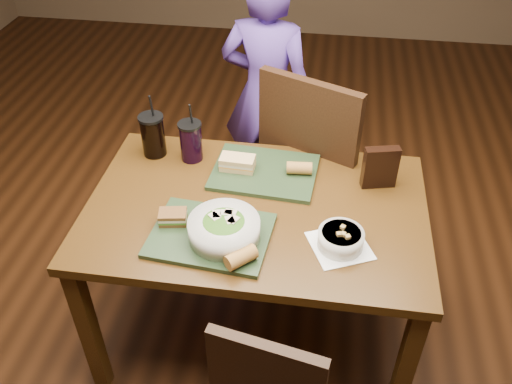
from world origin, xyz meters
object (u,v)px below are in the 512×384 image
(baguette_far, at_px, (299,168))
(cup_berry, at_px, (191,141))
(soup_bowl, at_px, (341,239))
(chip_bag, at_px, (380,167))
(sandwich_far, at_px, (237,163))
(cup_cola, at_px, (153,135))
(baguette_near, at_px, (241,257))
(chair_far, at_px, (306,162))
(tray_near, at_px, (211,235))
(tray_far, at_px, (265,172))
(diner, at_px, (266,95))
(dining_table, at_px, (256,224))
(sandwich_near, at_px, (173,217))
(salad_bowl, at_px, (224,228))

(baguette_far, distance_m, cup_berry, 0.47)
(soup_bowl, bearing_deg, baguette_far, 114.93)
(soup_bowl, height_order, chip_bag, chip_bag)
(sandwich_far, height_order, cup_cola, cup_cola)
(baguette_near, distance_m, baguette_far, 0.55)
(chair_far, relative_size, cup_berry, 4.04)
(baguette_far, relative_size, cup_berry, 0.38)
(cup_cola, bearing_deg, cup_berry, -4.01)
(tray_near, xyz_separation_m, sandwich_far, (0.03, 0.40, 0.04))
(sandwich_far, relative_size, cup_berry, 0.54)
(chip_bag, bearing_deg, cup_cola, 161.16)
(tray_near, height_order, tray_far, same)
(tray_far, bearing_deg, soup_bowl, -50.04)
(diner, distance_m, chip_bag, 0.98)
(soup_bowl, bearing_deg, chair_far, 103.00)
(dining_table, distance_m, tray_far, 0.23)
(baguette_near, relative_size, cup_cola, 0.38)
(soup_bowl, distance_m, cup_cola, 0.93)
(sandwich_near, bearing_deg, cup_cola, 114.70)
(baguette_near, bearing_deg, tray_near, 136.53)
(baguette_far, distance_m, chip_bag, 0.32)
(soup_bowl, distance_m, baguette_far, 0.42)
(tray_near, relative_size, soup_bowl, 1.63)
(dining_table, height_order, baguette_near, baguette_near)
(chair_far, height_order, sandwich_far, chair_far)
(dining_table, height_order, soup_bowl, soup_bowl)
(tray_far, bearing_deg, sandwich_near, -128.40)
(baguette_near, bearing_deg, baguette_far, 74.31)
(chair_far, bearing_deg, dining_table, -107.10)
(sandwich_near, bearing_deg, chair_far, 56.82)
(chip_bag, bearing_deg, dining_table, -170.24)
(sandwich_far, xyz_separation_m, chip_bag, (0.57, -0.01, 0.04))
(salad_bowl, height_order, baguette_near, salad_bowl)
(cup_berry, bearing_deg, chair_far, 27.90)
(sandwich_far, distance_m, baguette_near, 0.53)
(tray_near, bearing_deg, cup_berry, 111.26)
(dining_table, height_order, tray_near, tray_near)
(salad_bowl, distance_m, baguette_far, 0.47)
(chair_far, bearing_deg, tray_far, -116.38)
(salad_bowl, height_order, sandwich_near, salad_bowl)
(salad_bowl, height_order, sandwich_far, salad_bowl)
(chair_far, height_order, diner, diner)
(sandwich_far, bearing_deg, chair_far, 49.99)
(sandwich_near, xyz_separation_m, baguette_near, (0.28, -0.17, 0.00))
(tray_far, height_order, sandwich_near, sandwich_near)
(sandwich_near, bearing_deg, dining_table, 28.36)
(baguette_near, bearing_deg, soup_bowl, 24.24)
(dining_table, distance_m, sandwich_near, 0.35)
(salad_bowl, distance_m, soup_bowl, 0.41)
(soup_bowl, bearing_deg, cup_cola, 150.49)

